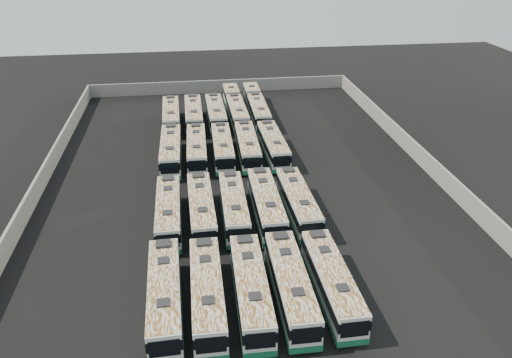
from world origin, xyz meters
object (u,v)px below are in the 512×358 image
Objects in this scene: bus_front_center at (251,289)px; bus_midfront_right at (266,204)px; bus_midback_left at (197,149)px; bus_back_far_left at (171,116)px; bus_midfront_left at (202,209)px; bus_front_right at (291,285)px; bus_front_far_right at (332,282)px; bus_back_left at (194,115)px; bus_midfront_far_right at (298,202)px; bus_midback_far_right at (273,145)px; bus_midback_right at (248,146)px; bus_back_far_right at (256,106)px; bus_midfront_center at (234,207)px; bus_midfront_far_left at (169,212)px; bus_front_far_left at (165,295)px; bus_midback_center at (223,148)px; bus_back_center at (216,114)px; bus_front_left at (207,293)px; bus_back_right at (235,107)px; bus_midback_far_left at (171,150)px.

bus_midfront_right reaches higher than bus_front_center.
bus_back_far_left reaches higher than bus_midback_left.
bus_front_center is 13.05m from bus_midfront_left.
bus_front_right is 1.02× the size of bus_front_far_right.
bus_front_right is 40.47m from bus_back_left.
bus_midfront_far_right is 14.75m from bus_midback_far_right.
bus_midfront_left reaches higher than bus_midfront_far_right.
bus_midback_right is 14.07m from bus_back_left.
bus_back_far_right is (3.29, 15.58, -0.04)m from bus_midback_right.
bus_midfront_center is 16.10m from bus_midback_far_right.
bus_midfront_far_left is 0.98× the size of bus_midfront_far_right.
bus_front_far_left reaches higher than bus_midback_left.
bus_midback_right is (-0.06, 14.86, -0.03)m from bus_midfront_right.
bus_midfront_right is 1.03× the size of bus_midback_center.
bus_midfront_right reaches higher than bus_front_right.
bus_front_far_right is 42.99m from bus_back_far_right.
bus_back_center reaches higher than bus_back_far_left.
bus_front_left is 40.17m from bus_back_far_left.
bus_midback_right reaches higher than bus_back_far_right.
bus_midback_left is (-9.65, 14.89, 0.00)m from bus_midfront_far_right.
bus_back_far_right is at bearing 2.09° from bus_back_right.
bus_midback_left is at bearing 3.86° from bus_midback_far_left.
bus_midfront_left is 0.65× the size of bus_back_far_right.
bus_back_far_left is 0.66× the size of bus_back_right.
bus_midback_far_right is at bearing 89.33° from bus_front_far_right.
bus_midfront_center is 6.46m from bus_midfront_far_right.
bus_back_center is 0.67× the size of bus_back_right.
bus_midfront_center is 31.10m from bus_back_far_right.
bus_front_far_left is 1.00× the size of bus_midfront_right.
bus_back_far_left reaches higher than bus_front_far_right.
bus_midback_far_left reaches higher than bus_back_far_right.
bus_front_left is 12.59m from bus_midfront_left.
bus_midfront_right is (9.61, 0.05, 0.07)m from bus_midfront_far_left.
bus_midfront_center is 0.97× the size of bus_midback_right.
bus_back_far_right is (6.44, 3.07, -0.07)m from bus_back_center.
bus_midback_left reaches higher than bus_midfront_center.
bus_midfront_right reaches higher than bus_midfront_far_right.
bus_midback_center is at bearing 1.01° from bus_midback_left.
bus_front_right is 27.67m from bus_midback_center.
bus_midback_center is at bearing 66.35° from bus_midfront_far_left.
bus_midback_far_left is at bearing -90.54° from bus_back_far_left.
bus_midback_center reaches higher than bus_midfront_center.
bus_front_far_right is 42.04m from bus_back_far_left.
bus_front_far_left is 1.00× the size of bus_front_right.
bus_midfront_right is 29.13m from bus_back_far_left.
bus_front_center is 6.38m from bus_front_far_right.
bus_front_far_right is 17.91m from bus_midfront_far_left.
bus_front_far_left is 0.99× the size of bus_back_center.
bus_midfront_left reaches higher than bus_midback_left.
bus_front_far_left is 0.67× the size of bus_back_far_right.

